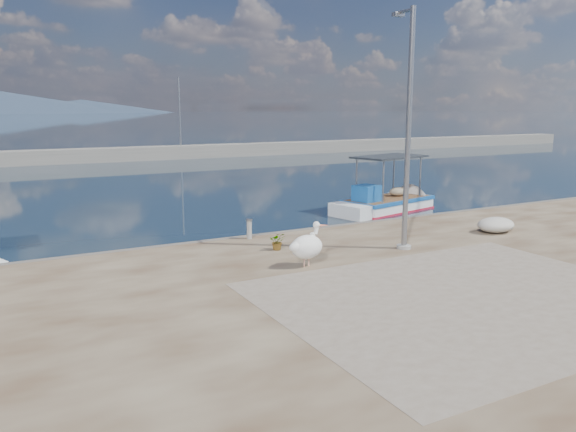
{
  "coord_description": "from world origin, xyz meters",
  "views": [
    {
      "loc": [
        -8.32,
        -11.65,
        4.68
      ],
      "look_at": [
        0.0,
        3.8,
        1.3
      ],
      "focal_mm": 35.0,
      "sensor_mm": 36.0,
      "label": 1
    }
  ],
  "objects_px": {
    "lamp_post": "(408,139)",
    "bollard_near": "(249,228)",
    "pelican": "(307,246)",
    "boat_right": "(387,206)"
  },
  "relations": [
    {
      "from": "boat_right",
      "to": "bollard_near",
      "type": "relative_size",
      "value": 9.82
    },
    {
      "from": "bollard_near",
      "to": "lamp_post",
      "type": "bearing_deg",
      "value": -43.0
    },
    {
      "from": "pelican",
      "to": "bollard_near",
      "type": "bearing_deg",
      "value": 83.09
    },
    {
      "from": "pelican",
      "to": "bollard_near",
      "type": "distance_m",
      "value": 3.7
    },
    {
      "from": "pelican",
      "to": "bollard_near",
      "type": "height_order",
      "value": "pelican"
    },
    {
      "from": "boat_right",
      "to": "lamp_post",
      "type": "distance_m",
      "value": 9.79
    },
    {
      "from": "bollard_near",
      "to": "pelican",
      "type": "bearing_deg",
      "value": -89.68
    },
    {
      "from": "lamp_post",
      "to": "pelican",
      "type": "bearing_deg",
      "value": -174.56
    },
    {
      "from": "boat_right",
      "to": "lamp_post",
      "type": "relative_size",
      "value": 0.92
    },
    {
      "from": "lamp_post",
      "to": "bollard_near",
      "type": "relative_size",
      "value": 10.62
    }
  ]
}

